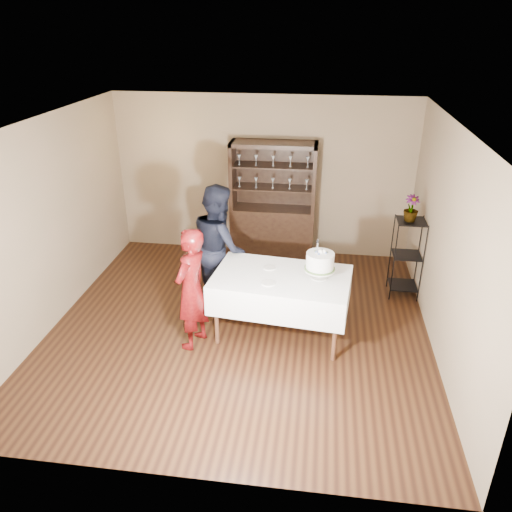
% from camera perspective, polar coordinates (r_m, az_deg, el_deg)
% --- Properties ---
extents(floor, '(5.00, 5.00, 0.00)m').
position_cam_1_polar(floor, '(6.83, -1.85, -8.02)').
color(floor, black).
rests_on(floor, ground).
extents(ceiling, '(5.00, 5.00, 0.00)m').
position_cam_1_polar(ceiling, '(5.79, -2.24, 14.82)').
color(ceiling, silver).
rests_on(ceiling, back_wall).
extents(back_wall, '(5.00, 0.02, 2.70)m').
position_cam_1_polar(back_wall, '(8.52, 0.80, 9.03)').
color(back_wall, '#73634A').
rests_on(back_wall, floor).
extents(wall_left, '(0.02, 5.00, 2.70)m').
position_cam_1_polar(wall_left, '(7.03, -22.59, 3.34)').
color(wall_left, '#73634A').
rests_on(wall_left, floor).
extents(wall_right, '(0.02, 5.00, 2.70)m').
position_cam_1_polar(wall_right, '(6.30, 21.03, 1.08)').
color(wall_right, '#73634A').
rests_on(wall_right, floor).
extents(china_hutch, '(1.40, 0.48, 2.00)m').
position_cam_1_polar(china_hutch, '(8.49, 1.91, 4.06)').
color(china_hutch, black).
rests_on(china_hutch, floor).
extents(plant_etagere, '(0.42, 0.42, 1.20)m').
position_cam_1_polar(plant_etagere, '(7.60, 16.84, 0.12)').
color(plant_etagere, black).
rests_on(plant_etagere, floor).
extents(cake_table, '(1.81, 1.22, 0.85)m').
position_cam_1_polar(cake_table, '(6.36, 2.90, -3.87)').
color(cake_table, white).
rests_on(cake_table, floor).
extents(woman, '(0.53, 0.66, 1.58)m').
position_cam_1_polar(woman, '(6.14, -7.42, -3.79)').
color(woman, '#39050A').
rests_on(woman, floor).
extents(man, '(0.99, 1.08, 1.80)m').
position_cam_1_polar(man, '(6.96, -4.23, 1.06)').
color(man, black).
rests_on(man, floor).
extents(cake, '(0.39, 0.39, 0.53)m').
position_cam_1_polar(cake, '(6.17, 7.32, -0.74)').
color(cake, beige).
rests_on(cake, cake_table).
extents(plate_near, '(0.20, 0.20, 0.01)m').
position_cam_1_polar(plate_near, '(6.08, 1.42, -3.09)').
color(plate_near, beige).
rests_on(plate_near, cake_table).
extents(plate_far, '(0.20, 0.20, 0.01)m').
position_cam_1_polar(plate_far, '(6.45, 1.55, -1.34)').
color(plate_far, beige).
rests_on(plate_far, cake_table).
extents(potted_plant, '(0.26, 0.26, 0.37)m').
position_cam_1_polar(potted_plant, '(7.32, 17.33, 5.21)').
color(potted_plant, '#466630').
rests_on(potted_plant, plant_etagere).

